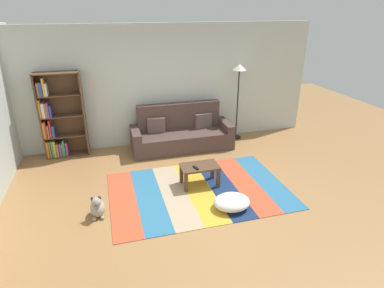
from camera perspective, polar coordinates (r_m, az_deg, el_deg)
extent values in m
plane|color=#9E7042|center=(5.75, 2.07, -8.60)|extent=(14.00, 14.00, 0.00)
cube|color=silver|center=(7.54, -3.76, 10.33)|extent=(6.80, 0.10, 2.70)
cube|color=#C64C2D|center=(5.62, -12.06, -9.92)|extent=(0.44, 2.09, 0.01)
cube|color=teal|center=(5.65, -7.53, -9.38)|extent=(0.44, 2.09, 0.01)
cube|color=tan|center=(5.71, -3.08, -8.79)|extent=(0.44, 2.09, 0.01)
cube|color=gold|center=(5.81, 1.23, -8.17)|extent=(0.44, 2.09, 0.01)
cube|color=navy|center=(5.93, 5.36, -7.53)|extent=(0.44, 2.09, 0.01)
cube|color=#C64C2D|center=(6.09, 9.29, -6.88)|extent=(0.44, 2.09, 0.01)
cube|color=teal|center=(6.28, 13.00, -6.24)|extent=(0.44, 2.09, 0.01)
cube|color=#4C3833|center=(7.35, -1.73, 0.61)|extent=(1.90, 0.80, 0.40)
cube|color=#4C3833|center=(7.45, -2.34, 5.02)|extent=(1.90, 0.20, 0.60)
cube|color=#4C3833|center=(7.17, -9.83, 0.32)|extent=(0.18, 0.80, 0.56)
cube|color=#4C3833|center=(7.62, 5.87, 1.98)|extent=(0.18, 0.80, 0.56)
cube|color=brown|center=(7.29, -6.32, 3.29)|extent=(0.42, 0.19, 0.36)
cube|color=brown|center=(7.53, 1.97, 4.09)|extent=(0.42, 0.19, 0.36)
cube|color=brown|center=(7.37, -25.18, 4.26)|extent=(0.04, 0.28, 1.81)
cube|color=brown|center=(7.27, -18.49, 5.05)|extent=(0.04, 0.28, 1.81)
cube|color=brown|center=(7.44, -21.78, 4.97)|extent=(0.90, 0.01, 1.81)
cube|color=brown|center=(7.62, -20.88, -1.68)|extent=(0.86, 0.28, 0.02)
cube|color=brown|center=(7.45, -21.36, 1.43)|extent=(0.86, 0.28, 0.02)
cube|color=brown|center=(7.31, -21.86, 4.66)|extent=(0.86, 0.28, 0.02)
cube|color=brown|center=(7.19, -22.39, 8.01)|extent=(0.86, 0.28, 0.02)
cube|color=brown|center=(7.10, -22.94, 11.45)|extent=(0.86, 0.28, 0.02)
cube|color=orange|center=(7.57, -24.04, -0.80)|extent=(0.04, 0.19, 0.36)
cube|color=#8C6647|center=(7.56, -23.69, -0.76)|extent=(0.03, 0.19, 0.36)
cube|color=green|center=(7.55, -23.33, -0.68)|extent=(0.04, 0.20, 0.36)
cube|color=gold|center=(7.53, -23.03, -0.74)|extent=(0.03, 0.16, 0.36)
cube|color=#8C6647|center=(7.57, -22.59, -0.83)|extent=(0.05, 0.23, 0.29)
cube|color=purple|center=(7.55, -22.14, -0.82)|extent=(0.04, 0.21, 0.28)
cube|color=green|center=(7.55, -21.81, -0.74)|extent=(0.03, 0.23, 0.29)
cube|color=green|center=(7.52, -21.62, -0.56)|extent=(0.03, 0.18, 0.35)
cube|color=purple|center=(7.51, -21.21, -0.77)|extent=(0.04, 0.16, 0.29)
cube|color=orange|center=(7.41, -24.61, 2.29)|extent=(0.04, 0.18, 0.35)
cube|color=red|center=(7.41, -24.34, 2.45)|extent=(0.03, 0.21, 0.37)
cube|color=#8C6647|center=(7.42, -23.98, 2.10)|extent=(0.04, 0.20, 0.27)
cube|color=red|center=(7.41, -23.68, 2.59)|extent=(0.03, 0.25, 0.38)
cube|color=#334CB2|center=(7.40, -23.26, 2.12)|extent=(0.05, 0.18, 0.26)
cube|color=orange|center=(7.27, -25.22, 5.65)|extent=(0.03, 0.18, 0.37)
cube|color=silver|center=(7.28, -24.75, 5.46)|extent=(0.05, 0.20, 0.30)
cube|color=#8C6647|center=(7.28, -24.35, 5.52)|extent=(0.04, 0.21, 0.30)
cube|color=purple|center=(7.29, -24.03, 5.64)|extent=(0.03, 0.25, 0.31)
cube|color=#334CB2|center=(7.27, -23.68, 5.38)|extent=(0.03, 0.19, 0.25)
cube|color=black|center=(7.21, -25.73, 8.60)|extent=(0.03, 0.24, 0.25)
cube|color=#8C6647|center=(7.17, -25.49, 8.67)|extent=(0.04, 0.17, 0.28)
cube|color=#334CB2|center=(7.18, -25.08, 8.79)|extent=(0.05, 0.21, 0.28)
cube|color=gold|center=(7.14, -24.71, 9.11)|extent=(0.04, 0.17, 0.36)
cube|color=silver|center=(7.17, -24.30, 8.79)|extent=(0.04, 0.22, 0.25)
cube|color=#513826|center=(5.80, 1.38, -3.99)|extent=(0.68, 0.41, 0.04)
cube|color=#513826|center=(5.68, -1.06, -6.84)|extent=(0.06, 0.06, 0.35)
cube|color=#513826|center=(5.84, 4.67, -6.01)|extent=(0.06, 0.06, 0.35)
cube|color=#513826|center=(5.96, -1.88, -5.30)|extent=(0.06, 0.06, 0.35)
cube|color=#513826|center=(6.11, 3.61, -4.56)|extent=(0.06, 0.06, 0.35)
ellipsoid|color=white|center=(5.33, 7.04, -10.12)|extent=(0.60, 0.51, 0.22)
ellipsoid|color=#9E998E|center=(5.33, -16.32, -10.79)|extent=(0.22, 0.30, 0.26)
sphere|color=#9E998E|center=(5.15, -16.53, -9.82)|extent=(0.15, 0.15, 0.15)
ellipsoid|color=#474440|center=(5.11, -16.51, -10.27)|extent=(0.06, 0.07, 0.05)
ellipsoid|color=#474440|center=(5.14, -17.19, -9.26)|extent=(0.05, 0.04, 0.08)
ellipsoid|color=#474440|center=(5.14, -16.01, -9.15)|extent=(0.05, 0.04, 0.08)
sphere|color=#9E998E|center=(5.28, -16.85, -12.56)|extent=(0.06, 0.06, 0.06)
sphere|color=#9E998E|center=(5.28, -15.52, -12.43)|extent=(0.06, 0.06, 0.06)
cylinder|color=black|center=(8.12, 7.68, 1.23)|extent=(0.26, 0.26, 0.02)
cylinder|color=black|center=(7.85, 8.01, 6.88)|extent=(0.03, 0.03, 1.64)
cone|color=white|center=(7.65, 8.39, 13.29)|extent=(0.32, 0.32, 0.14)
cube|color=black|center=(5.69, 0.67, -4.21)|extent=(0.08, 0.16, 0.02)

